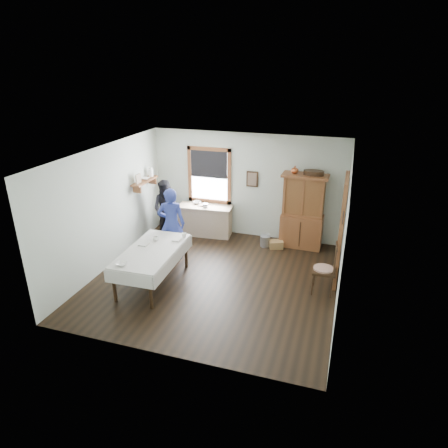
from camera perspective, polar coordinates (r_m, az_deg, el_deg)
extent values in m
cube|color=black|center=(8.63, -1.19, -7.80)|extent=(5.00, 5.00, 0.01)
cube|color=silver|center=(7.63, -1.35, 9.92)|extent=(5.00, 5.00, 0.01)
cube|color=silver|center=(10.30, 3.25, 5.47)|extent=(5.00, 0.01, 2.70)
cube|color=silver|center=(5.96, -9.13, -8.06)|extent=(5.00, 0.01, 2.70)
cube|color=silver|center=(9.11, -16.34, 2.28)|extent=(0.01, 5.00, 2.70)
cube|color=silver|center=(7.66, 16.74, -1.63)|extent=(0.01, 5.00, 2.70)
cube|color=white|center=(10.51, -2.06, 6.98)|extent=(1.00, 0.02, 1.30)
cube|color=brown|center=(10.32, -2.16, 10.66)|extent=(1.18, 0.06, 0.09)
cube|color=brown|center=(10.69, -2.06, 3.35)|extent=(1.18, 0.06, 0.09)
cube|color=brown|center=(10.68, -4.89, 7.16)|extent=(0.09, 0.06, 1.48)
cube|color=brown|center=(10.32, 0.76, 6.70)|extent=(0.09, 0.06, 1.48)
cube|color=black|center=(10.39, -2.17, 8.51)|extent=(0.98, 0.03, 0.70)
cube|color=#4C4436|center=(8.56, 16.53, -1.22)|extent=(0.03, 0.90, 2.10)
cube|color=brown|center=(8.09, 16.17, -2.58)|extent=(0.08, 0.12, 2.10)
cube|color=brown|center=(9.03, 16.47, 0.04)|extent=(0.08, 0.12, 2.10)
cube|color=brown|center=(8.19, 17.17, 5.94)|extent=(0.08, 1.14, 0.12)
cube|color=brown|center=(10.19, -11.27, 6.07)|extent=(0.24, 1.00, 0.04)
cube|color=brown|center=(9.89, -12.31, 4.87)|extent=(0.22, 0.03, 0.18)
cube|color=brown|center=(10.56, -10.20, 6.15)|extent=(0.22, 0.03, 0.18)
cube|color=tan|center=(9.91, -12.14, 6.31)|extent=(0.03, 0.22, 0.24)
cylinder|color=white|center=(10.45, -10.41, 7.28)|extent=(0.12, 0.12, 0.22)
cube|color=#342112|center=(10.17, 4.04, 6.41)|extent=(0.30, 0.04, 0.40)
torus|color=black|center=(7.80, 16.76, 1.76)|extent=(0.01, 0.27, 0.27)
cube|color=tan|center=(10.58, -2.71, 0.52)|extent=(1.45, 0.65, 0.81)
cube|color=brown|center=(9.90, 11.16, 1.77)|extent=(1.10, 0.55, 1.85)
cube|color=silver|center=(8.42, -10.15, -6.00)|extent=(1.08, 1.97, 0.78)
cube|color=#342112|center=(8.17, 14.10, -6.12)|extent=(0.53, 0.53, 1.07)
cube|color=#9A9DA2|center=(10.07, 5.91, -2.42)|extent=(0.29, 0.29, 0.27)
cube|color=olive|center=(10.01, 7.45, -2.91)|extent=(0.39, 0.33, 0.19)
imported|color=navy|center=(9.24, -7.50, -0.37)|extent=(0.67, 0.53, 1.59)
imported|color=black|center=(10.41, -8.16, 1.78)|extent=(0.75, 0.61, 1.43)
imported|color=white|center=(8.61, -9.73, -2.09)|extent=(0.14, 0.14, 0.09)
imported|color=white|center=(8.68, -5.74, -1.62)|extent=(0.14, 0.14, 0.10)
imported|color=white|center=(7.75, -14.40, -5.53)|extent=(0.24, 0.24, 0.06)
imported|color=#735D4D|center=(10.54, -3.60, 2.82)|extent=(0.18, 0.23, 0.02)
imported|color=white|center=(10.60, -3.85, 3.08)|extent=(0.28, 0.28, 0.07)
imported|color=white|center=(10.22, -11.15, 6.40)|extent=(0.22, 0.22, 0.05)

